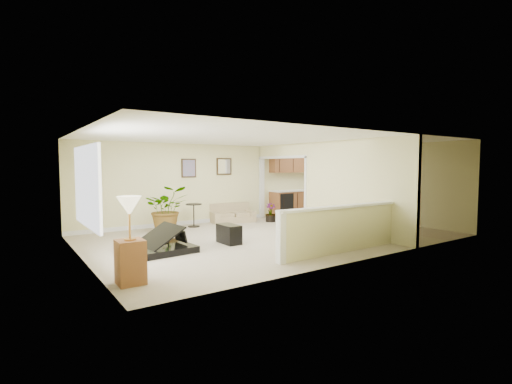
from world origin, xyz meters
TOP-DOWN VIEW (x-y plane):
  - floor at (0.00, 0.00)m, footprint 9.00×9.00m
  - back_wall at (0.00, 3.00)m, footprint 9.00×0.04m
  - front_wall at (0.00, -3.00)m, footprint 9.00×0.04m
  - left_wall at (-4.50, 0.00)m, footprint 0.04×6.00m
  - right_wall at (4.50, 0.00)m, footprint 0.04×6.00m
  - ceiling at (0.00, 0.00)m, footprint 9.00×6.00m
  - kitchen_vinyl at (3.15, 0.00)m, footprint 2.70×6.00m
  - interior_partition at (1.80, 0.25)m, footprint 0.18×5.99m
  - pony_half_wall at (0.08, -2.30)m, footprint 3.42×0.22m
  - left_window at (-4.49, -0.50)m, footprint 0.05×2.15m
  - wall_art_left at (-0.95, 2.97)m, footprint 0.48×0.04m
  - wall_mirror at (0.30, 2.97)m, footprint 0.55×0.04m
  - kitchen_cabinets at (3.19, 2.73)m, footprint 2.36×0.65m
  - piano at (-3.09, -0.01)m, footprint 1.61×1.68m
  - piano_bench at (-1.38, -0.19)m, footprint 0.34×0.67m
  - loveseat at (0.41, 2.70)m, footprint 1.53×1.04m
  - accent_table at (-1.04, 2.46)m, footprint 0.48×0.48m
  - palm_plant at (-1.99, 2.15)m, footprint 1.38×1.27m
  - small_plant at (1.45, 1.96)m, footprint 0.42×0.42m
  - lamp_stand at (-4.15, -1.93)m, footprint 0.40×0.40m

SIDE VIEW (x-z plane):
  - floor at x=0.00m, z-range 0.00..0.00m
  - kitchen_vinyl at x=3.15m, z-range 0.00..0.01m
  - piano_bench at x=-1.38m, z-range 0.00..0.44m
  - small_plant at x=1.45m, z-range -0.05..0.56m
  - loveseat at x=0.41m, z-range -0.10..0.70m
  - accent_table at x=-1.04m, z-range 0.10..0.79m
  - pony_half_wall at x=0.08m, z-range 0.02..1.02m
  - piano at x=-3.09m, z-range -0.10..1.15m
  - lamp_stand at x=-4.15m, z-range -0.10..1.25m
  - palm_plant at x=-1.99m, z-range -0.01..1.26m
  - kitchen_cabinets at x=3.19m, z-range -0.29..2.03m
  - interior_partition at x=1.80m, z-range -0.03..2.47m
  - back_wall at x=0.00m, z-range 0.00..2.50m
  - front_wall at x=0.00m, z-range 0.00..2.50m
  - left_wall at x=-4.50m, z-range 0.00..2.50m
  - right_wall at x=4.50m, z-range 0.00..2.50m
  - left_window at x=-4.49m, z-range 0.73..2.17m
  - wall_art_left at x=-0.95m, z-range 1.46..2.04m
  - wall_mirror at x=0.30m, z-range 1.52..2.08m
  - ceiling at x=0.00m, z-range 2.48..2.52m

